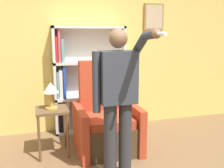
{
  "coord_description": "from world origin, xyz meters",
  "views": [
    {
      "loc": [
        -0.67,
        -2.43,
        1.69
      ],
      "look_at": [
        0.23,
        0.63,
        1.05
      ],
      "focal_mm": 42.0,
      "sensor_mm": 36.0,
      "label": 1
    }
  ],
  "objects_px": {
    "table_lamp": "(51,90)",
    "person_standing": "(118,96)",
    "side_table": "(52,118)",
    "bookcase": "(83,81)",
    "armchair": "(106,123)"
  },
  "relations": [
    {
      "from": "person_standing",
      "to": "table_lamp",
      "type": "relative_size",
      "value": 4.69
    },
    {
      "from": "armchair",
      "to": "bookcase",
      "type": "bearing_deg",
      "value": 103.0
    },
    {
      "from": "bookcase",
      "to": "side_table",
      "type": "distance_m",
      "value": 1.02
    },
    {
      "from": "table_lamp",
      "to": "bookcase",
      "type": "bearing_deg",
      "value": 53.76
    },
    {
      "from": "armchair",
      "to": "side_table",
      "type": "relative_size",
      "value": 1.93
    },
    {
      "from": "bookcase",
      "to": "armchair",
      "type": "bearing_deg",
      "value": -77.0
    },
    {
      "from": "table_lamp",
      "to": "person_standing",
      "type": "bearing_deg",
      "value": -50.16
    },
    {
      "from": "person_standing",
      "to": "table_lamp",
      "type": "height_order",
      "value": "person_standing"
    },
    {
      "from": "armchair",
      "to": "table_lamp",
      "type": "height_order",
      "value": "armchair"
    },
    {
      "from": "person_standing",
      "to": "side_table",
      "type": "relative_size",
      "value": 2.61
    },
    {
      "from": "person_standing",
      "to": "side_table",
      "type": "bearing_deg",
      "value": 129.84
    },
    {
      "from": "bookcase",
      "to": "side_table",
      "type": "xyz_separation_m",
      "value": [
        -0.57,
        -0.78,
        -0.34
      ]
    },
    {
      "from": "bookcase",
      "to": "table_lamp",
      "type": "distance_m",
      "value": 0.97
    },
    {
      "from": "person_standing",
      "to": "table_lamp",
      "type": "xyz_separation_m",
      "value": [
        -0.69,
        0.82,
        -0.06
      ]
    },
    {
      "from": "armchair",
      "to": "person_standing",
      "type": "distance_m",
      "value": 0.99
    }
  ]
}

